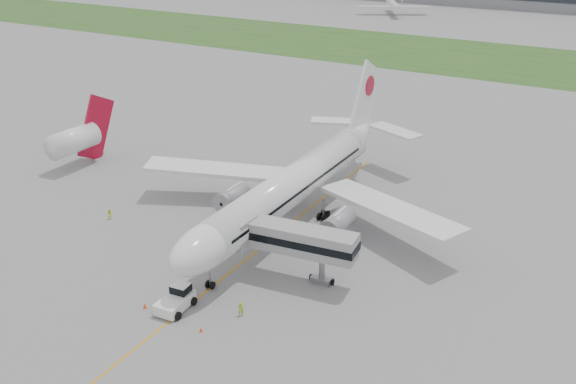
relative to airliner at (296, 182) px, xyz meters
The scene contains 12 objects.
ground 7.47m from the airliner, 90.00° to the right, with size 600.00×600.00×0.00m, color gray.
apron_markings 11.38m from the airliner, 90.00° to the right, with size 70.00×70.00×0.04m, color orange, non-canonical shape.
grass_strip 115.27m from the airliner, 90.00° to the left, with size 600.00×50.00×0.02m, color #27471A.
airliner is the anchor object (origin of this frame).
pushback_tug 25.17m from the airliner, 92.04° to the right, with size 3.39×4.75×2.33m.
jet_bridge 15.09m from the airliner, 64.31° to the right, with size 14.99×5.78×6.95m.
safety_cone_left 27.37m from the airliner, 98.19° to the right, with size 0.42×0.42×0.58m, color #F4410C.
safety_cone_right 27.77m from the airliner, 81.65° to the right, with size 0.37×0.37×0.51m, color #F4410C.
ground_crew_near 23.85m from the airliner, 75.28° to the right, with size 0.62×0.40×1.69m, color #8DC621.
ground_crew_far 26.02m from the airliner, 150.71° to the right, with size 0.73×0.57×1.51m, color yellow.
neighbor_aircraft 41.12m from the airliner, behind, with size 4.08×14.29×11.73m.
distant_aircraft_left 186.15m from the airliner, 107.01° to the left, with size 27.71×24.45×10.59m, color silver, non-canonical shape.
Camera 1 is at (38.16, -64.33, 39.59)m, focal length 40.00 mm.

